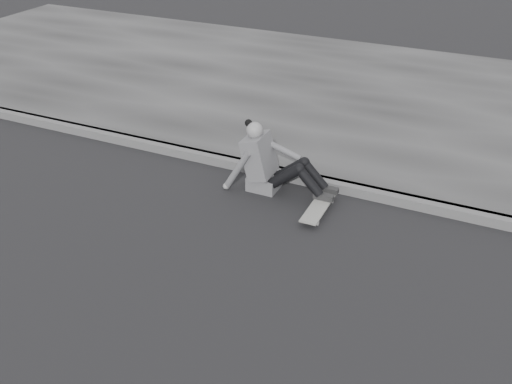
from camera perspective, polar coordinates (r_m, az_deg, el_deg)
curb at (r=6.91m, az=24.16°, el=-2.90°), size 24.00×0.16×0.12m
skateboard at (r=6.61m, az=6.30°, el=-1.51°), size 0.20×0.78×0.09m
seated_woman at (r=6.89m, az=1.34°, el=2.87°), size 1.38×0.46×0.88m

